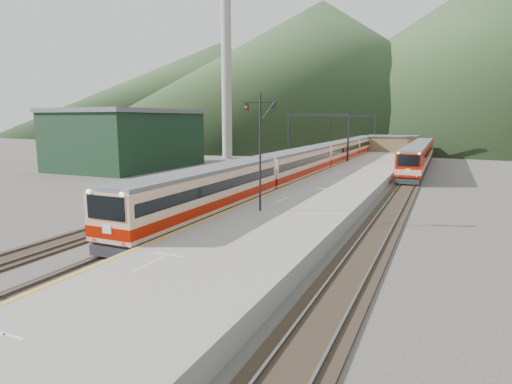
% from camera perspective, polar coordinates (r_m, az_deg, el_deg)
% --- Properties ---
extents(track_main, '(2.60, 200.00, 0.23)m').
position_cam_1_polar(track_main, '(51.13, 6.57, 1.67)').
color(track_main, black).
rests_on(track_main, ground).
extents(track_far, '(2.60, 200.00, 0.23)m').
position_cam_1_polar(track_far, '(52.82, 1.38, 1.99)').
color(track_far, black).
rests_on(track_far, ground).
extents(track_second, '(2.60, 200.00, 0.23)m').
position_cam_1_polar(track_second, '(48.98, 19.50, 0.82)').
color(track_second, black).
rests_on(track_second, ground).
extents(platform, '(8.00, 100.00, 1.00)m').
position_cam_1_polar(platform, '(47.76, 12.27, 1.47)').
color(platform, gray).
rests_on(platform, ground).
extents(gantry_near, '(9.55, 0.25, 8.00)m').
position_cam_1_polar(gantry_near, '(65.85, 8.23, 8.23)').
color(gantry_near, black).
rests_on(gantry_near, ground).
extents(gantry_far, '(9.55, 0.25, 8.00)m').
position_cam_1_polar(gantry_far, '(90.15, 12.63, 8.46)').
color(gantry_far, black).
rests_on(gantry_far, ground).
extents(warehouse, '(14.50, 20.50, 8.60)m').
position_cam_1_polar(warehouse, '(66.33, -16.70, 6.84)').
color(warehouse, black).
rests_on(warehouse, ground).
extents(smokestack, '(1.80, 1.80, 30.00)m').
position_cam_1_polar(smokestack, '(79.91, -3.96, 15.30)').
color(smokestack, '#9E998E').
rests_on(smokestack, ground).
extents(station_shed, '(9.40, 4.40, 3.10)m').
position_cam_1_polar(station_shed, '(86.98, 17.78, 6.20)').
color(station_shed, brown).
rests_on(station_shed, platform).
extents(hill_a, '(180.00, 180.00, 60.00)m').
position_cam_1_polar(hill_a, '(207.11, 8.73, 15.90)').
color(hill_a, '#294721').
rests_on(hill_a, ground).
extents(hill_b, '(220.00, 220.00, 75.00)m').
position_cam_1_polar(hill_b, '(240.73, 28.48, 15.78)').
color(hill_b, '#294721').
rests_on(hill_b, ground).
extents(hill_d, '(200.00, 200.00, 55.00)m').
position_cam_1_polar(hill_d, '(283.44, -4.70, 13.75)').
color(hill_d, '#294721').
rests_on(hill_d, ground).
extents(main_train, '(2.85, 78.26, 3.48)m').
position_cam_1_polar(main_train, '(57.19, 8.59, 4.39)').
color(main_train, tan).
rests_on(main_train, track_main).
extents(second_train, '(2.71, 36.92, 3.31)m').
position_cam_1_polar(second_train, '(66.67, 20.87, 4.52)').
color(second_train, '#BD1000').
rests_on(second_train, track_second).
extents(signal_mast, '(2.15, 0.70, 7.81)m').
position_cam_1_polar(signal_mast, '(28.41, 0.57, 6.84)').
color(signal_mast, black).
rests_on(signal_mast, platform).
extents(short_signal_b, '(0.24, 0.19, 2.27)m').
position_cam_1_polar(short_signal_b, '(39.25, -4.34, 1.35)').
color(short_signal_b, black).
rests_on(short_signal_b, ground).
extents(short_signal_c, '(0.24, 0.19, 2.27)m').
position_cam_1_polar(short_signal_c, '(35.26, -14.14, 0.13)').
color(short_signal_c, black).
rests_on(short_signal_c, ground).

